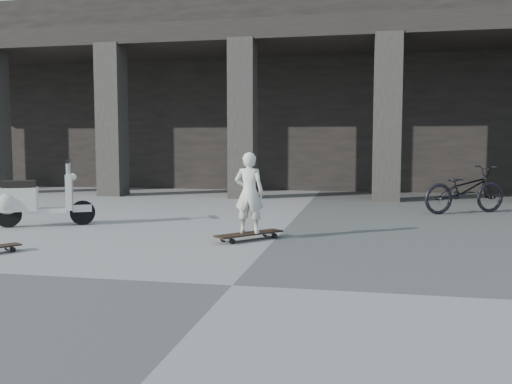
% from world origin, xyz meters
% --- Properties ---
extents(ground, '(90.00, 90.00, 0.00)m').
position_xyz_m(ground, '(0.00, 0.00, 0.00)').
color(ground, '#484745').
rests_on(ground, ground).
extents(colonnade, '(28.00, 8.82, 6.00)m').
position_xyz_m(colonnade, '(-0.00, 13.77, 3.03)').
color(colonnade, black).
rests_on(colonnade, ground).
extents(longboard, '(0.89, 0.96, 0.11)m').
position_xyz_m(longboard, '(-0.35, 2.47, 0.08)').
color(longboard, black).
rests_on(longboard, ground).
extents(child, '(0.43, 0.29, 1.15)m').
position_xyz_m(child, '(-0.35, 2.47, 0.68)').
color(child, silver).
rests_on(child, longboard).
extents(scooter, '(1.48, 0.88, 1.11)m').
position_xyz_m(scooter, '(-4.23, 3.03, 0.44)').
color(scooter, black).
rests_on(scooter, ground).
extents(bicycle, '(1.89, 1.37, 0.94)m').
position_xyz_m(bicycle, '(3.22, 6.32, 0.47)').
color(bicycle, black).
rests_on(bicycle, ground).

